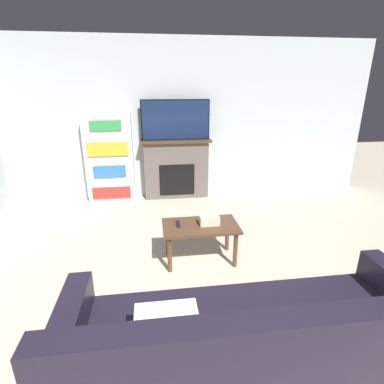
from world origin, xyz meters
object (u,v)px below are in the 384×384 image
Objects in this scene: tv at (176,120)px; bookshelf at (110,158)px; coffee_table at (200,231)px; fireplace at (176,169)px; couch at (250,350)px.

tv reaches higher than bookshelf.
fireplace is at bearing 92.33° from coffee_table.
fireplace is at bearing 90.00° from tv.
tv is 0.76× the size of bookshelf.
fireplace reaches higher than coffee_table.
bookshelf is at bearing 109.37° from couch.
couch reaches higher than coffee_table.
coffee_table is (-0.07, 1.58, 0.08)m from couch.
coffee_table is at bearing -87.67° from fireplace.
fireplace is 1.43× the size of coffee_table.
fireplace is at bearing 1.17° from bookshelf.
tv is at bearing 0.17° from bookshelf.
tv is at bearing 92.50° from couch.
coffee_table is (0.09, -2.13, -1.01)m from tv.
tv is (0.00, -0.02, 0.86)m from fireplace.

